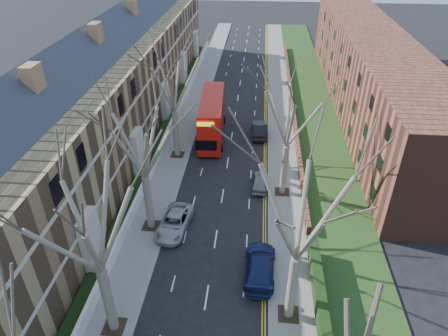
# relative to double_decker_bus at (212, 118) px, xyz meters

# --- Properties ---
(pavement_left) EXTENTS (3.00, 102.00, 0.12)m
(pavement_left) POSITION_rel_double_decker_bus_xyz_m (-3.61, 5.90, -2.28)
(pavement_left) COLOR slate
(pavement_left) RESTS_ON ground
(pavement_right) EXTENTS (3.00, 102.00, 0.12)m
(pavement_right) POSITION_rel_double_decker_bus_xyz_m (8.39, 5.90, -2.28)
(pavement_right) COLOR slate
(pavement_right) RESTS_ON ground
(terrace_left) EXTENTS (9.70, 78.00, 13.60)m
(terrace_left) POSITION_rel_double_decker_bus_xyz_m (-11.25, -2.10, 3.19)
(terrace_left) COLOR brown
(terrace_left) RESTS_ON ground
(flats_right) EXTENTS (13.97, 54.00, 10.00)m
(flats_right) POSITION_rel_double_decker_bus_xyz_m (19.85, 9.90, 2.64)
(flats_right) COLOR brown
(flats_right) RESTS_ON ground
(front_wall_left) EXTENTS (0.30, 78.00, 1.00)m
(front_wall_left) POSITION_rel_double_decker_bus_xyz_m (-5.26, -2.10, -1.72)
(front_wall_left) COLOR white
(front_wall_left) RESTS_ON ground
(grass_verge_right) EXTENTS (6.00, 102.00, 0.06)m
(grass_verge_right) POSITION_rel_double_decker_bus_xyz_m (12.89, 5.90, -2.19)
(grass_verge_right) COLOR #203C16
(grass_verge_right) RESTS_ON ground
(tree_left_mid) EXTENTS (10.50, 10.50, 14.71)m
(tree_left_mid) POSITION_rel_double_decker_bus_xyz_m (-3.31, -27.10, 7.21)
(tree_left_mid) COLOR #675B49
(tree_left_mid) RESTS_ON ground
(tree_left_far) EXTENTS (10.15, 10.15, 14.22)m
(tree_left_far) POSITION_rel_double_decker_bus_xyz_m (-3.31, -17.10, 6.90)
(tree_left_far) COLOR #675B49
(tree_left_far) RESTS_ON ground
(tree_left_dist) EXTENTS (10.50, 10.50, 14.71)m
(tree_left_dist) POSITION_rel_double_decker_bus_xyz_m (-3.31, -5.10, 7.22)
(tree_left_dist) COLOR #675B49
(tree_left_dist) RESTS_ON ground
(tree_right_mid) EXTENTS (10.50, 10.50, 14.71)m
(tree_right_mid) POSITION_rel_double_decker_bus_xyz_m (8.09, -25.10, 7.21)
(tree_right_mid) COLOR #675B49
(tree_right_mid) RESTS_ON ground
(tree_right_far) EXTENTS (10.15, 10.15, 14.22)m
(tree_right_far) POSITION_rel_double_decker_bus_xyz_m (8.09, -11.10, 6.90)
(tree_right_far) COLOR #675B49
(tree_right_far) RESTS_ON ground
(double_decker_bus) EXTENTS (3.33, 11.53, 4.75)m
(double_decker_bus) POSITION_rel_double_decker_bus_xyz_m (0.00, 0.00, 0.00)
(double_decker_bus) COLOR red
(double_decker_bus) RESTS_ON ground
(car_left_far) EXTENTS (2.92, 5.35, 1.42)m
(car_left_far) POSITION_rel_double_decker_bus_xyz_m (-1.24, -17.17, -1.63)
(car_left_far) COLOR #A4A4A9
(car_left_far) RESTS_ON ground
(car_right_near) EXTENTS (2.40, 5.55, 1.59)m
(car_right_near) POSITION_rel_double_decker_bus_xyz_m (6.09, -21.55, -1.55)
(car_right_near) COLOR #16204F
(car_right_near) RESTS_ON ground
(car_right_mid) EXTENTS (1.75, 3.94, 1.32)m
(car_right_mid) POSITION_rel_double_decker_bus_xyz_m (5.93, -10.28, -1.68)
(car_right_mid) COLOR gray
(car_right_mid) RESTS_ON ground
(car_right_far) EXTENTS (1.88, 4.85, 1.57)m
(car_right_far) POSITION_rel_double_decker_bus_xyz_m (5.67, 0.57, -1.56)
(car_right_far) COLOR black
(car_right_far) RESTS_ON ground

